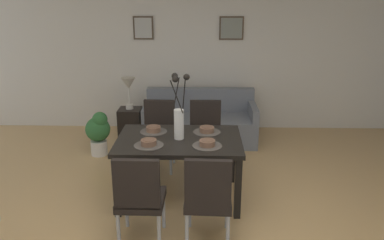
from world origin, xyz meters
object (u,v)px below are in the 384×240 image
(dining_chair_far_right, at_px, (205,132))
(framed_picture_center, at_px, (231,28))
(bowl_near_left, at_px, (149,142))
(framed_picture_left, at_px, (143,28))
(bowl_far_left, at_px, (207,142))
(centerpiece_vase, at_px, (179,115))
(dining_chair_near_right, at_px, (159,131))
(bowl_near_right, at_px, (153,129))
(side_table, at_px, (130,124))
(dining_chair_far_left, at_px, (208,196))
(sofa, at_px, (200,124))
(dining_chair_near_left, at_px, (139,195))
(dining_table, at_px, (179,146))
(bowl_far_right, at_px, (207,129))
(table_lamp, at_px, (129,86))
(potted_plant, at_px, (98,131))

(dining_chair_far_right, xyz_separation_m, framed_picture_center, (0.43, 1.66, 1.23))
(bowl_near_left, relative_size, framed_picture_left, 0.45)
(dining_chair_far_right, distance_m, bowl_far_left, 1.13)
(bowl_near_left, bearing_deg, centerpiece_vase, 34.77)
(dining_chair_near_right, relative_size, bowl_near_right, 5.41)
(side_table, bearing_deg, bowl_far_left, -60.12)
(bowl_near_left, bearing_deg, framed_picture_left, 98.62)
(dining_chair_near_right, xyz_separation_m, bowl_near_right, (0.01, -0.66, 0.27))
(dining_chair_far_left, xyz_separation_m, sofa, (-0.09, 2.80, -0.23))
(dining_chair_far_right, bearing_deg, centerpiece_vase, -108.97)
(dining_chair_near_right, height_order, dining_chair_far_right, same)
(side_table, bearing_deg, dining_chair_near_left, -78.20)
(dining_table, height_order, sofa, sofa)
(centerpiece_vase, height_order, side_table, centerpiece_vase)
(bowl_near_left, relative_size, sofa, 0.10)
(bowl_near_left, xyz_separation_m, bowl_far_right, (0.63, 0.44, 0.00))
(bowl_far_right, distance_m, framed_picture_center, 2.55)
(dining_chair_near_left, distance_m, bowl_near_left, 0.73)
(dining_chair_near_right, relative_size, dining_chair_far_right, 1.00)
(dining_chair_far_left, relative_size, bowl_far_left, 5.41)
(dining_table, bearing_deg, framed_picture_left, 106.09)
(bowl_near_left, bearing_deg, table_lamp, 105.57)
(dining_table, xyz_separation_m, sofa, (0.23, 1.91, -0.37))
(dining_chair_near_right, bearing_deg, bowl_near_left, -89.28)
(potted_plant, bearing_deg, dining_chair_far_right, -13.33)
(dining_chair_near_left, distance_m, sofa, 2.87)
(bowl_far_left, height_order, table_lamp, table_lamp)
(potted_plant, bearing_deg, dining_chair_far_left, -53.56)
(bowl_far_left, height_order, sofa, bowl_far_left)
(framed_picture_center, bearing_deg, side_table, -158.96)
(dining_chair_near_right, xyz_separation_m, bowl_far_right, (0.64, -0.66, 0.27))
(bowl_near_left, distance_m, framed_picture_center, 3.10)
(dining_chair_near_right, bearing_deg, framed_picture_left, 103.64)
(bowl_far_right, bearing_deg, framed_picture_left, 114.28)
(dining_chair_far_right, height_order, centerpiece_vase, centerpiece_vase)
(table_lamp, bearing_deg, dining_chair_near_left, -78.20)
(dining_chair_near_right, relative_size, bowl_far_left, 5.41)
(bowl_near_right, bearing_deg, centerpiece_vase, -34.44)
(framed_picture_center, bearing_deg, framed_picture_left, 180.00)
(dining_chair_far_left, distance_m, bowl_near_right, 1.30)
(sofa, bearing_deg, dining_chair_near_right, -118.22)
(dining_chair_near_left, bearing_deg, bowl_near_left, 89.46)
(framed_picture_center, bearing_deg, dining_chair_far_right, -104.52)
(dining_table, relative_size, dining_chair_near_left, 1.52)
(dining_table, height_order, dining_chair_near_right, dining_chair_near_right)
(dining_chair_far_left, distance_m, bowl_near_left, 0.96)
(dining_chair_near_left, height_order, table_lamp, table_lamp)
(bowl_far_left, relative_size, sofa, 0.10)
(dining_chair_far_right, height_order, side_table, dining_chair_far_right)
(bowl_near_left, relative_size, framed_picture_center, 0.42)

